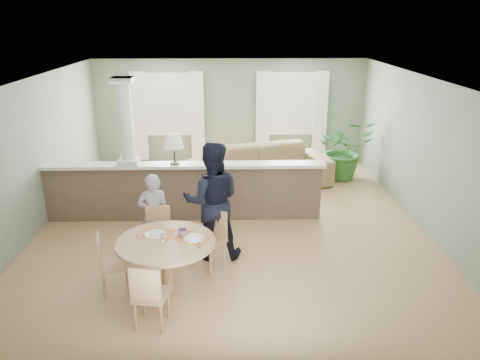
{
  "coord_description": "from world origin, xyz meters",
  "views": [
    {
      "loc": [
        -0.04,
        -8.14,
        3.7
      ],
      "look_at": [
        0.14,
        -1.0,
        1.2
      ],
      "focal_mm": 35.0,
      "sensor_mm": 36.0,
      "label": 1
    }
  ],
  "objects_px": {
    "dining_table": "(167,252)",
    "chair_far_man": "(212,236)",
    "child_person": "(154,215)",
    "man_person": "(212,201)",
    "chair_far_boy": "(157,232)",
    "chair_side": "(109,262)",
    "sofa": "(261,168)",
    "houseplant": "(344,149)",
    "chair_near": "(149,294)"
  },
  "relations": [
    {
      "from": "child_person",
      "to": "dining_table",
      "type": "bearing_deg",
      "value": 96.2
    },
    {
      "from": "chair_far_boy",
      "to": "man_person",
      "type": "relative_size",
      "value": 0.47
    },
    {
      "from": "sofa",
      "to": "dining_table",
      "type": "relative_size",
      "value": 2.32
    },
    {
      "from": "dining_table",
      "to": "chair_far_man",
      "type": "bearing_deg",
      "value": 52.32
    },
    {
      "from": "chair_far_man",
      "to": "child_person",
      "type": "relative_size",
      "value": 0.65
    },
    {
      "from": "chair_side",
      "to": "child_person",
      "type": "xyz_separation_m",
      "value": [
        0.47,
        1.1,
        0.22
      ]
    },
    {
      "from": "houseplant",
      "to": "man_person",
      "type": "xyz_separation_m",
      "value": [
        -3.01,
        -3.81,
        0.23
      ]
    },
    {
      "from": "houseplant",
      "to": "chair_near",
      "type": "xyz_separation_m",
      "value": [
        -3.73,
        -5.7,
        -0.23
      ]
    },
    {
      "from": "chair_near",
      "to": "chair_side",
      "type": "bearing_deg",
      "value": -41.52
    },
    {
      "from": "child_person",
      "to": "chair_near",
      "type": "bearing_deg",
      "value": 85.67
    },
    {
      "from": "chair_far_boy",
      "to": "chair_near",
      "type": "height_order",
      "value": "chair_far_boy"
    },
    {
      "from": "chair_far_man",
      "to": "chair_near",
      "type": "height_order",
      "value": "chair_far_man"
    },
    {
      "from": "chair_far_man",
      "to": "child_person",
      "type": "bearing_deg",
      "value": -161.57
    },
    {
      "from": "houseplant",
      "to": "child_person",
      "type": "distance_m",
      "value": 5.46
    },
    {
      "from": "child_person",
      "to": "man_person",
      "type": "relative_size",
      "value": 0.73
    },
    {
      "from": "dining_table",
      "to": "chair_far_man",
      "type": "height_order",
      "value": "dining_table"
    },
    {
      "from": "dining_table",
      "to": "chair_near",
      "type": "height_order",
      "value": "dining_table"
    },
    {
      "from": "dining_table",
      "to": "chair_near",
      "type": "distance_m",
      "value": 0.82
    },
    {
      "from": "chair_far_man",
      "to": "chair_near",
      "type": "relative_size",
      "value": 1.01
    },
    {
      "from": "chair_near",
      "to": "chair_side",
      "type": "xyz_separation_m",
      "value": [
        -0.69,
        0.83,
        -0.01
      ]
    },
    {
      "from": "chair_side",
      "to": "houseplant",
      "type": "bearing_deg",
      "value": -58.36
    },
    {
      "from": "sofa",
      "to": "man_person",
      "type": "xyz_separation_m",
      "value": [
        -0.99,
        -3.25,
        0.5
      ]
    },
    {
      "from": "chair_far_boy",
      "to": "chair_side",
      "type": "height_order",
      "value": "chair_far_boy"
    },
    {
      "from": "dining_table",
      "to": "sofa",
      "type": "bearing_deg",
      "value": 69.98
    },
    {
      "from": "chair_near",
      "to": "child_person",
      "type": "distance_m",
      "value": 1.95
    },
    {
      "from": "chair_far_man",
      "to": "child_person",
      "type": "xyz_separation_m",
      "value": [
        -0.94,
        0.36,
        0.2
      ]
    },
    {
      "from": "sofa",
      "to": "dining_table",
      "type": "xyz_separation_m",
      "value": [
        -1.58,
        -4.34,
        0.19
      ]
    },
    {
      "from": "chair_far_boy",
      "to": "man_person",
      "type": "xyz_separation_m",
      "value": [
        0.86,
        0.16,
        0.46
      ]
    },
    {
      "from": "chair_far_man",
      "to": "man_person",
      "type": "distance_m",
      "value": 0.56
    },
    {
      "from": "chair_far_man",
      "to": "man_person",
      "type": "height_order",
      "value": "man_person"
    },
    {
      "from": "dining_table",
      "to": "child_person",
      "type": "bearing_deg",
      "value": 106.92
    },
    {
      "from": "child_person",
      "to": "man_person",
      "type": "height_order",
      "value": "man_person"
    },
    {
      "from": "sofa",
      "to": "child_person",
      "type": "height_order",
      "value": "child_person"
    },
    {
      "from": "dining_table",
      "to": "chair_far_boy",
      "type": "relative_size",
      "value": 1.5
    },
    {
      "from": "sofa",
      "to": "child_person",
      "type": "bearing_deg",
      "value": -136.94
    },
    {
      "from": "chair_far_boy",
      "to": "chair_far_man",
      "type": "height_order",
      "value": "chair_far_man"
    },
    {
      "from": "dining_table",
      "to": "chair_far_man",
      "type": "relative_size",
      "value": 1.49
    },
    {
      "from": "dining_table",
      "to": "man_person",
      "type": "distance_m",
      "value": 1.28
    },
    {
      "from": "houseplant",
      "to": "man_person",
      "type": "distance_m",
      "value": 4.86
    },
    {
      "from": "chair_side",
      "to": "chair_far_boy",
      "type": "bearing_deg",
      "value": -47.4
    },
    {
      "from": "houseplant",
      "to": "dining_table",
      "type": "distance_m",
      "value": 6.08
    },
    {
      "from": "chair_side",
      "to": "child_person",
      "type": "relative_size",
      "value": 0.63
    },
    {
      "from": "sofa",
      "to": "chair_near",
      "type": "xyz_separation_m",
      "value": [
        -1.71,
        -5.13,
        0.04
      ]
    },
    {
      "from": "dining_table",
      "to": "child_person",
      "type": "height_order",
      "value": "child_person"
    },
    {
      "from": "dining_table",
      "to": "man_person",
      "type": "height_order",
      "value": "man_person"
    },
    {
      "from": "chair_far_man",
      "to": "chair_side",
      "type": "xyz_separation_m",
      "value": [
        -1.41,
        -0.74,
        -0.02
      ]
    },
    {
      "from": "houseplant",
      "to": "chair_near",
      "type": "distance_m",
      "value": 6.81
    },
    {
      "from": "dining_table",
      "to": "chair_side",
      "type": "xyz_separation_m",
      "value": [
        -0.82,
        0.04,
        -0.17
      ]
    },
    {
      "from": "dining_table",
      "to": "chair_far_boy",
      "type": "bearing_deg",
      "value": 106.31
    },
    {
      "from": "chair_far_boy",
      "to": "child_person",
      "type": "distance_m",
      "value": 0.29
    }
  ]
}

